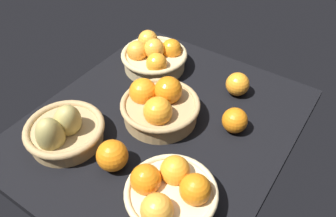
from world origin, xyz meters
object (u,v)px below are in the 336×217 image
basket_center (159,106)px  loose_orange_front_gap (112,156)px  basket_near_left (170,193)px  basket_far_right (154,56)px  loose_orange_back_gap (238,84)px  loose_orange_side_gap (235,120)px  basket_far_left_pears (63,131)px

basket_center → loose_orange_front_gap: size_ratio=2.82×
basket_near_left → basket_far_right: (42.95, 35.62, 0.15)cm
basket_near_left → loose_orange_back_gap: size_ratio=2.88×
basket_far_right → loose_orange_side_gap: bearing=-107.9°
basket_near_left → loose_orange_back_gap: (46.30, 4.91, -0.77)cm
basket_near_left → basket_far_right: size_ratio=0.95×
basket_far_right → loose_orange_front_gap: bearing=-158.0°
basket_far_left_pears → basket_center: (22.85, -16.08, 0.44)cm
basket_far_left_pears → loose_orange_front_gap: basket_far_left_pears is taller
loose_orange_back_gap → loose_orange_side_gap: 16.70cm
loose_orange_side_gap → loose_orange_back_gap: bearing=23.0°
loose_orange_back_gap → basket_center: bearing=148.6°
basket_far_left_pears → loose_orange_back_gap: size_ratio=2.93×
basket_far_right → loose_orange_front_gap: 45.11cm
basket_center → basket_far_left_pears: bearing=144.9°
loose_orange_side_gap → basket_far_left_pears: bearing=129.9°
loose_orange_front_gap → basket_center: bearing=1.5°
loose_orange_front_gap → basket_far_left_pears: bearing=94.0°
basket_far_left_pears → loose_orange_side_gap: size_ratio=2.99×
basket_far_right → loose_orange_front_gap: size_ratio=2.77×
basket_center → loose_orange_side_gap: basket_center is taller
loose_orange_back_gap → loose_orange_front_gap: bearing=163.0°
basket_center → loose_orange_back_gap: (23.47, -14.35, -1.11)cm
basket_near_left → loose_orange_side_gap: (30.92, -1.61, -0.85)cm
basket_near_left → basket_far_left_pears: (-0.02, 35.34, -0.10)cm
loose_orange_back_gap → loose_orange_side_gap: size_ratio=1.02×
basket_center → basket_far_right: bearing=39.1°
basket_far_left_pears → basket_center: 27.95cm
loose_orange_front_gap → loose_orange_side_gap: (29.79, -20.32, -0.46)cm
basket_far_left_pears → basket_far_right: bearing=0.4°
basket_near_left → loose_orange_back_gap: 46.56cm
basket_near_left → basket_center: (22.83, 19.26, 0.34)cm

